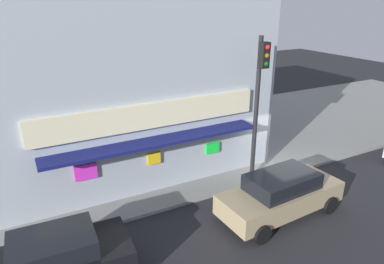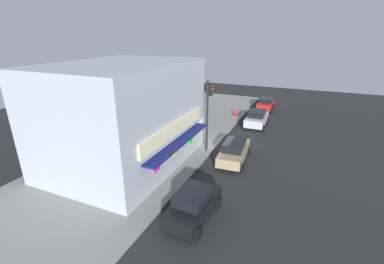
{
  "view_description": "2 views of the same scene",
  "coord_description": "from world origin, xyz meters",
  "px_view_note": "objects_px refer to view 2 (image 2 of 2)",
  "views": [
    {
      "loc": [
        -9.74,
        -9.87,
        7.23
      ],
      "look_at": [
        -3.58,
        1.84,
        2.08
      ],
      "focal_mm": 32.35,
      "sensor_mm": 36.0,
      "label": 1
    },
    {
      "loc": [
        -20.34,
        -6.46,
        9.28
      ],
      "look_at": [
        -2.59,
        1.29,
        2.03
      ],
      "focal_mm": 24.69,
      "sensor_mm": 36.0,
      "label": 2
    }
  ],
  "objects_px": {
    "parked_car_tan": "(234,151)",
    "pedestrian": "(170,148)",
    "potted_plant_by_window": "(184,141)",
    "trash_can": "(148,175)",
    "parked_car_red": "(266,104)",
    "parked_car_black": "(194,204)",
    "parked_car_silver": "(257,118)",
    "fire_hydrant": "(236,113)",
    "traffic_light": "(208,107)",
    "potted_plant_by_doorway": "(184,149)"
  },
  "relations": [
    {
      "from": "parked_car_tan",
      "to": "pedestrian",
      "type": "bearing_deg",
      "value": 115.15
    },
    {
      "from": "potted_plant_by_window",
      "to": "trash_can",
      "type": "bearing_deg",
      "value": -178.32
    },
    {
      "from": "potted_plant_by_window",
      "to": "parked_car_red",
      "type": "bearing_deg",
      "value": -16.12
    },
    {
      "from": "parked_car_black",
      "to": "parked_car_silver",
      "type": "distance_m",
      "value": 16.43
    },
    {
      "from": "parked_car_red",
      "to": "parked_car_silver",
      "type": "distance_m",
      "value": 6.76
    },
    {
      "from": "fire_hydrant",
      "to": "potted_plant_by_window",
      "type": "distance_m",
      "value": 10.84
    },
    {
      "from": "fire_hydrant",
      "to": "potted_plant_by_window",
      "type": "height_order",
      "value": "potted_plant_by_window"
    },
    {
      "from": "parked_car_silver",
      "to": "parked_car_red",
      "type": "bearing_deg",
      "value": 1.01
    },
    {
      "from": "trash_can",
      "to": "parked_car_red",
      "type": "distance_m",
      "value": 21.6
    },
    {
      "from": "fire_hydrant",
      "to": "potted_plant_by_window",
      "type": "bearing_deg",
      "value": 171.0
    },
    {
      "from": "fire_hydrant",
      "to": "parked_car_black",
      "type": "xyz_separation_m",
      "value": [
        -18.59,
        -2.61,
        0.31
      ]
    },
    {
      "from": "fire_hydrant",
      "to": "parked_car_tan",
      "type": "height_order",
      "value": "parked_car_tan"
    },
    {
      "from": "pedestrian",
      "to": "parked_car_tan",
      "type": "height_order",
      "value": "pedestrian"
    },
    {
      "from": "trash_can",
      "to": "parked_car_black",
      "type": "bearing_deg",
      "value": -115.87
    },
    {
      "from": "potted_plant_by_window",
      "to": "parked_car_black",
      "type": "distance_m",
      "value": 8.98
    },
    {
      "from": "pedestrian",
      "to": "parked_car_silver",
      "type": "distance_m",
      "value": 11.94
    },
    {
      "from": "parked_car_red",
      "to": "parked_car_silver",
      "type": "relative_size",
      "value": 1.0
    },
    {
      "from": "pedestrian",
      "to": "potted_plant_by_window",
      "type": "xyz_separation_m",
      "value": [
        2.52,
        0.05,
        -0.45
      ]
    },
    {
      "from": "traffic_light",
      "to": "parked_car_black",
      "type": "xyz_separation_m",
      "value": [
        -8.13,
        -2.23,
        -3.01
      ]
    },
    {
      "from": "pedestrian",
      "to": "parked_car_silver",
      "type": "xyz_separation_m",
      "value": [
        11.06,
        -4.49,
        -0.28
      ]
    },
    {
      "from": "potted_plant_by_window",
      "to": "pedestrian",
      "type": "bearing_deg",
      "value": -178.9
    },
    {
      "from": "parked_car_black",
      "to": "fire_hydrant",
      "type": "bearing_deg",
      "value": 8.01
    },
    {
      "from": "pedestrian",
      "to": "parked_car_silver",
      "type": "relative_size",
      "value": 0.44
    },
    {
      "from": "parked_car_black",
      "to": "parked_car_tan",
      "type": "xyz_separation_m",
      "value": [
        7.46,
        -0.19,
        0.0
      ]
    },
    {
      "from": "fire_hydrant",
      "to": "parked_car_silver",
      "type": "relative_size",
      "value": 0.19
    },
    {
      "from": "parked_car_tan",
      "to": "parked_car_silver",
      "type": "height_order",
      "value": "parked_car_silver"
    },
    {
      "from": "trash_can",
      "to": "pedestrian",
      "type": "bearing_deg",
      "value": 2.12
    },
    {
      "from": "fire_hydrant",
      "to": "parked_car_tan",
      "type": "xyz_separation_m",
      "value": [
        -11.13,
        -2.81,
        0.31
      ]
    },
    {
      "from": "traffic_light",
      "to": "parked_car_black",
      "type": "distance_m",
      "value": 8.95
    },
    {
      "from": "fire_hydrant",
      "to": "potted_plant_by_doorway",
      "type": "height_order",
      "value": "potted_plant_by_doorway"
    },
    {
      "from": "traffic_light",
      "to": "parked_car_red",
      "type": "height_order",
      "value": "traffic_light"
    },
    {
      "from": "parked_car_tan",
      "to": "fire_hydrant",
      "type": "bearing_deg",
      "value": 14.16
    },
    {
      "from": "potted_plant_by_doorway",
      "to": "potted_plant_by_window",
      "type": "relative_size",
      "value": 0.98
    },
    {
      "from": "traffic_light",
      "to": "parked_car_silver",
      "type": "bearing_deg",
      "value": -16.53
    },
    {
      "from": "pedestrian",
      "to": "parked_car_red",
      "type": "bearing_deg",
      "value": -13.79
    },
    {
      "from": "trash_can",
      "to": "parked_car_black",
      "type": "height_order",
      "value": "parked_car_black"
    },
    {
      "from": "parked_car_silver",
      "to": "fire_hydrant",
      "type": "bearing_deg",
      "value": 52.77
    },
    {
      "from": "traffic_light",
      "to": "potted_plant_by_window",
      "type": "xyz_separation_m",
      "value": [
        -0.25,
        2.08,
        -3.14
      ]
    },
    {
      "from": "fire_hydrant",
      "to": "parked_car_black",
      "type": "bearing_deg",
      "value": -171.99
    },
    {
      "from": "parked_car_red",
      "to": "parked_car_tan",
      "type": "bearing_deg",
      "value": -179.7
    },
    {
      "from": "potted_plant_by_window",
      "to": "parked_car_red",
      "type": "distance_m",
      "value": 15.93
    },
    {
      "from": "traffic_light",
      "to": "pedestrian",
      "type": "distance_m",
      "value": 4.36
    },
    {
      "from": "traffic_light",
      "to": "parked_car_silver",
      "type": "relative_size",
      "value": 1.42
    },
    {
      "from": "trash_can",
      "to": "pedestrian",
      "type": "relative_size",
      "value": 0.52
    },
    {
      "from": "parked_car_black",
      "to": "parked_car_silver",
      "type": "bearing_deg",
      "value": -0.8
    },
    {
      "from": "pedestrian",
      "to": "parked_car_red",
      "type": "distance_m",
      "value": 18.35
    },
    {
      "from": "potted_plant_by_doorway",
      "to": "parked_car_tan",
      "type": "distance_m",
      "value": 3.98
    },
    {
      "from": "fire_hydrant",
      "to": "parked_car_silver",
      "type": "bearing_deg",
      "value": -127.23
    },
    {
      "from": "parked_car_black",
      "to": "parked_car_tan",
      "type": "relative_size",
      "value": 0.86
    },
    {
      "from": "parked_car_silver",
      "to": "traffic_light",
      "type": "bearing_deg",
      "value": 163.47
    }
  ]
}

